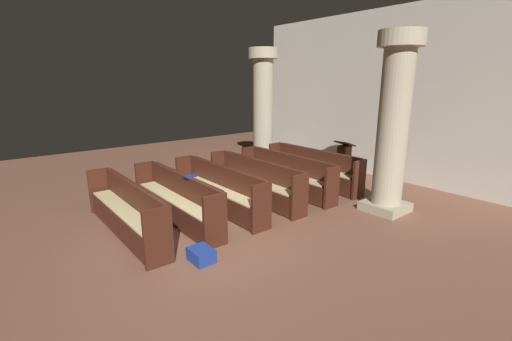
{
  "coord_description": "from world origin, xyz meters",
  "views": [
    {
      "loc": [
        4.84,
        -2.75,
        2.66
      ],
      "look_at": [
        -0.88,
        1.87,
        0.75
      ],
      "focal_mm": 24.45,
      "sensor_mm": 36.0,
      "label": 1
    }
  ],
  "objects_px": {
    "pillar_aisle_side": "(393,122)",
    "kneeler_box_blue": "(201,255)",
    "hymn_book": "(190,176)",
    "pew_row_5": "(125,208)",
    "pew_row_3": "(218,188)",
    "pew_row_4": "(176,197)",
    "pillar_far_side": "(263,108)",
    "pew_row_0": "(313,167)",
    "lectern": "(344,164)",
    "pew_row_2": "(254,180)",
    "pew_row_1": "(286,173)"
  },
  "relations": [
    {
      "from": "pillar_aisle_side",
      "to": "lectern",
      "type": "xyz_separation_m",
      "value": [
        -2.02,
        1.21,
        -1.4
      ]
    },
    {
      "from": "pew_row_4",
      "to": "pew_row_5",
      "type": "height_order",
      "value": "same"
    },
    {
      "from": "pillar_aisle_side",
      "to": "pillar_far_side",
      "type": "height_order",
      "value": "same"
    },
    {
      "from": "pew_row_5",
      "to": "hymn_book",
      "type": "height_order",
      "value": "hymn_book"
    },
    {
      "from": "pew_row_0",
      "to": "pew_row_4",
      "type": "height_order",
      "value": "same"
    },
    {
      "from": "lectern",
      "to": "pew_row_0",
      "type": "bearing_deg",
      "value": -103.44
    },
    {
      "from": "pew_row_5",
      "to": "kneeler_box_blue",
      "type": "xyz_separation_m",
      "value": [
        1.69,
        0.53,
        -0.38
      ]
    },
    {
      "from": "pew_row_2",
      "to": "pillar_aisle_side",
      "type": "distance_m",
      "value": 3.15
    },
    {
      "from": "pew_row_3",
      "to": "lectern",
      "type": "height_order",
      "value": "lectern"
    },
    {
      "from": "hymn_book",
      "to": "kneeler_box_blue",
      "type": "bearing_deg",
      "value": -23.7
    },
    {
      "from": "pew_row_4",
      "to": "kneeler_box_blue",
      "type": "distance_m",
      "value": 1.78
    },
    {
      "from": "pew_row_1",
      "to": "pillar_aisle_side",
      "type": "distance_m",
      "value": 2.75
    },
    {
      "from": "pew_row_4",
      "to": "pew_row_1",
      "type": "bearing_deg",
      "value": 90.0
    },
    {
      "from": "pew_row_5",
      "to": "hymn_book",
      "type": "distance_m",
      "value": 1.27
    },
    {
      "from": "pew_row_5",
      "to": "lectern",
      "type": "bearing_deg",
      "value": 87.69
    },
    {
      "from": "pew_row_2",
      "to": "kneeler_box_blue",
      "type": "bearing_deg",
      "value": -54.66
    },
    {
      "from": "pillar_far_side",
      "to": "hymn_book",
      "type": "bearing_deg",
      "value": -57.36
    },
    {
      "from": "pillar_far_side",
      "to": "lectern",
      "type": "distance_m",
      "value": 2.94
    },
    {
      "from": "pew_row_5",
      "to": "pillar_far_side",
      "type": "distance_m",
      "value": 5.65
    },
    {
      "from": "pew_row_5",
      "to": "hymn_book",
      "type": "bearing_deg",
      "value": 77.56
    },
    {
      "from": "pew_row_2",
      "to": "pew_row_5",
      "type": "height_order",
      "value": "same"
    },
    {
      "from": "pew_row_4",
      "to": "pillar_far_side",
      "type": "relative_size",
      "value": 0.82
    },
    {
      "from": "pew_row_2",
      "to": "pew_row_5",
      "type": "distance_m",
      "value": 2.91
    },
    {
      "from": "pew_row_4",
      "to": "pew_row_5",
      "type": "bearing_deg",
      "value": -90.0
    },
    {
      "from": "pew_row_0",
      "to": "pillar_aisle_side",
      "type": "bearing_deg",
      "value": -5.67
    },
    {
      "from": "lectern",
      "to": "kneeler_box_blue",
      "type": "distance_m",
      "value": 5.51
    },
    {
      "from": "pew_row_1",
      "to": "pew_row_2",
      "type": "xyz_separation_m",
      "value": [
        0.0,
        -0.97,
        0.0
      ]
    },
    {
      "from": "lectern",
      "to": "kneeler_box_blue",
      "type": "height_order",
      "value": "lectern"
    },
    {
      "from": "pew_row_2",
      "to": "pew_row_3",
      "type": "relative_size",
      "value": 1.0
    },
    {
      "from": "pew_row_3",
      "to": "pew_row_4",
      "type": "xyz_separation_m",
      "value": [
        0.0,
        -0.97,
        0.0
      ]
    },
    {
      "from": "pew_row_3",
      "to": "pillar_far_side",
      "type": "bearing_deg",
      "value": 125.75
    },
    {
      "from": "hymn_book",
      "to": "kneeler_box_blue",
      "type": "height_order",
      "value": "hymn_book"
    },
    {
      "from": "pew_row_5",
      "to": "kneeler_box_blue",
      "type": "height_order",
      "value": "pew_row_5"
    },
    {
      "from": "pew_row_5",
      "to": "pew_row_2",
      "type": "bearing_deg",
      "value": 90.0
    },
    {
      "from": "pillar_aisle_side",
      "to": "hymn_book",
      "type": "bearing_deg",
      "value": -120.03
    },
    {
      "from": "pew_row_2",
      "to": "lectern",
      "type": "height_order",
      "value": "lectern"
    },
    {
      "from": "pew_row_5",
      "to": "pillar_far_side",
      "type": "xyz_separation_m",
      "value": [
        -2.21,
        5.01,
        1.38
      ]
    },
    {
      "from": "pew_row_0",
      "to": "pew_row_2",
      "type": "height_order",
      "value": "same"
    },
    {
      "from": "lectern",
      "to": "hymn_book",
      "type": "relative_size",
      "value": 5.12
    },
    {
      "from": "pew_row_0",
      "to": "pew_row_4",
      "type": "distance_m",
      "value": 3.88
    },
    {
      "from": "pew_row_0",
      "to": "pillar_aisle_side",
      "type": "height_order",
      "value": "pillar_aisle_side"
    },
    {
      "from": "hymn_book",
      "to": "kneeler_box_blue",
      "type": "distance_m",
      "value": 1.76
    },
    {
      "from": "pew_row_2",
      "to": "pew_row_5",
      "type": "xyz_separation_m",
      "value": [
        0.0,
        -2.91,
        0.0
      ]
    },
    {
      "from": "pew_row_1",
      "to": "pew_row_2",
      "type": "height_order",
      "value": "same"
    },
    {
      "from": "pew_row_3",
      "to": "pillar_aisle_side",
      "type": "distance_m",
      "value": 3.77
    },
    {
      "from": "pillar_far_side",
      "to": "kneeler_box_blue",
      "type": "height_order",
      "value": "pillar_far_side"
    },
    {
      "from": "pew_row_3",
      "to": "kneeler_box_blue",
      "type": "xyz_separation_m",
      "value": [
        1.69,
        -1.41,
        -0.38
      ]
    },
    {
      "from": "pillar_aisle_side",
      "to": "kneeler_box_blue",
      "type": "bearing_deg",
      "value": -97.96
    },
    {
      "from": "pew_row_4",
      "to": "pew_row_0",
      "type": "bearing_deg",
      "value": 90.0
    },
    {
      "from": "pew_row_0",
      "to": "pew_row_2",
      "type": "bearing_deg",
      "value": -90.0
    }
  ]
}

